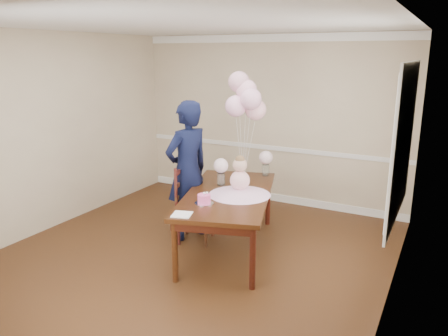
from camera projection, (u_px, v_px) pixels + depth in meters
floor at (188, 259)px, 5.27m from camera, size 4.50×5.00×0.00m
ceiling at (183, 24)px, 4.58m from camera, size 4.50×5.00×0.02m
wall_back at (269, 120)px, 7.06m from camera, size 4.50×0.02×2.70m
wall_left at (46, 133)px, 5.94m from camera, size 0.02×5.00×2.70m
wall_right at (398, 174)px, 3.91m from camera, size 0.02×5.00×2.70m
chair_rail_trim at (268, 148)px, 7.17m from camera, size 4.50×0.02×0.07m
crown_molding at (271, 38)px, 6.73m from camera, size 4.50×0.02×0.12m
baseboard_trim at (267, 196)px, 7.38m from camera, size 4.50×0.02×0.12m
window_frame at (404, 142)px, 4.29m from camera, size 0.02×1.66×1.56m
window_blinds at (402, 142)px, 4.30m from camera, size 0.01×1.50×1.40m
dining_table_top at (228, 194)px, 5.36m from camera, size 1.54×2.20×0.05m
table_apron at (228, 200)px, 5.38m from camera, size 1.41×2.07×0.10m
table_leg_fl at (175, 252)px, 4.66m from camera, size 0.09×0.09×0.70m
table_leg_fr at (253, 258)px, 4.51m from camera, size 0.09×0.09×0.70m
table_leg_bl at (211, 198)px, 6.40m from camera, size 0.09×0.09×0.70m
table_leg_br at (268, 201)px, 6.25m from camera, size 0.09×0.09×0.70m
baby_skirt at (240, 191)px, 5.27m from camera, size 0.95×0.95×0.10m
baby_torso at (240, 180)px, 5.23m from camera, size 0.24×0.24×0.24m
baby_head at (240, 165)px, 5.18m from camera, size 0.17×0.17×0.17m
baby_hair at (240, 160)px, 5.17m from camera, size 0.12×0.12×0.12m
cake_platter at (204, 203)px, 4.96m from camera, size 0.27×0.27×0.01m
birthday_cake at (204, 199)px, 4.95m from camera, size 0.19×0.19×0.10m
cake_flower_a at (204, 193)px, 4.93m from camera, size 0.03×0.03×0.03m
cake_flower_b at (207, 193)px, 4.94m from camera, size 0.03×0.03×0.03m
rose_vase_near at (221, 179)px, 5.64m from camera, size 0.12×0.12×0.16m
roses_near at (221, 166)px, 5.60m from camera, size 0.19×0.19×0.19m
rose_vase_far at (266, 170)px, 6.07m from camera, size 0.12×0.12×0.16m
roses_far at (266, 158)px, 6.02m from camera, size 0.19×0.19×0.19m
napkin at (182, 215)px, 4.61m from camera, size 0.25×0.25×0.01m
balloon_weight at (243, 180)px, 5.85m from camera, size 0.05×0.05×0.02m
balloon_a at (236, 106)px, 5.62m from camera, size 0.28×0.28×0.28m
balloon_b at (251, 99)px, 5.51m from camera, size 0.28×0.28×0.28m
balloon_c at (246, 90)px, 5.64m from camera, size 0.28×0.28×0.28m
balloon_d at (239, 82)px, 5.65m from camera, size 0.28×0.28×0.28m
balloon_e at (256, 110)px, 5.66m from camera, size 0.28×0.28×0.28m
balloon_ribbon_a at (239, 149)px, 5.75m from camera, size 0.09×0.03×0.83m
balloon_ribbon_b at (247, 146)px, 5.70m from camera, size 0.11×0.02×0.93m
balloon_ribbon_c at (244, 141)px, 5.77m from camera, size 0.01×0.10×1.03m
balloon_ribbon_d at (241, 137)px, 5.77m from camera, size 0.11×0.08×1.13m
balloon_ribbon_e at (249, 151)px, 5.78m from camera, size 0.11×0.11×0.77m
dining_chair_seat at (196, 208)px, 5.67m from camera, size 0.54×0.54×0.05m
chair_leg_fl at (179, 229)px, 5.60m from camera, size 0.05×0.05×0.43m
chair_leg_fr at (206, 231)px, 5.53m from camera, size 0.05×0.05×0.43m
chair_leg_bl at (187, 219)px, 5.94m from camera, size 0.05×0.05×0.43m
chair_leg_br at (212, 221)px, 5.87m from camera, size 0.05×0.05×0.43m
chair_back_post_l at (176, 190)px, 5.47m from camera, size 0.05×0.05×0.56m
chair_back_post_r at (184, 182)px, 5.81m from camera, size 0.05×0.05×0.56m
chair_slat_low at (181, 195)px, 5.67m from camera, size 0.14×0.39×0.05m
chair_slat_mid at (180, 183)px, 5.63m from camera, size 0.14×0.39×0.05m
chair_slat_top at (180, 171)px, 5.59m from camera, size 0.14×0.39×0.05m
woman at (188, 171)px, 5.69m from camera, size 0.63×0.77×1.83m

